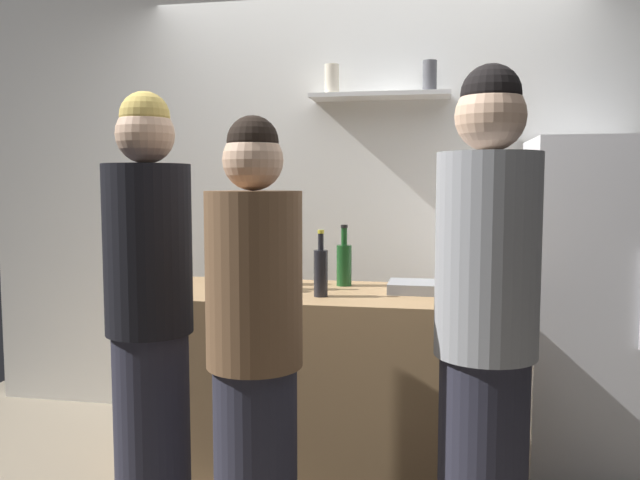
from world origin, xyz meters
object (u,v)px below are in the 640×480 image
(refrigerator, at_px, (587,303))
(baking_pan, at_px, (424,287))
(person_brown_jacket, at_px, (255,355))
(wine_bottle_pale_glass, at_px, (286,266))
(person_grey_hoodie, at_px, (485,339))
(wine_bottle_amber_glass, at_px, (227,259))
(wine_bottle_green_glass, at_px, (344,263))
(water_bottle_plastic, at_px, (250,270))
(wine_bottle_dark_glass, at_px, (321,271))
(person_blonde, at_px, (150,319))
(utensil_holder, at_px, (286,273))

(refrigerator, bearing_deg, baking_pan, -159.91)
(baking_pan, bearing_deg, person_brown_jacket, -121.54)
(wine_bottle_pale_glass, height_order, person_grey_hoodie, person_grey_hoodie)
(wine_bottle_amber_glass, xyz_separation_m, person_grey_hoodie, (1.25, -1.04, -0.12))
(baking_pan, height_order, person_grey_hoodie, person_grey_hoodie)
(wine_bottle_green_glass, bearing_deg, person_grey_hoodie, -58.90)
(water_bottle_plastic, distance_m, person_grey_hoodie, 1.31)
(refrigerator, height_order, person_brown_jacket, person_brown_jacket)
(refrigerator, bearing_deg, wine_bottle_green_glass, -172.48)
(wine_bottle_dark_glass, height_order, person_grey_hoodie, person_grey_hoodie)
(refrigerator, relative_size, person_grey_hoodie, 0.91)
(refrigerator, xyz_separation_m, wine_bottle_green_glass, (-1.21, -0.16, 0.20))
(baking_pan, xyz_separation_m, person_grey_hoodie, (0.22, -0.91, -0.02))
(wine_bottle_pale_glass, relative_size, person_brown_jacket, 0.18)
(baking_pan, distance_m, wine_bottle_pale_glass, 0.68)
(refrigerator, height_order, person_blonde, person_blonde)
(wine_bottle_dark_glass, distance_m, person_blonde, 0.82)
(refrigerator, relative_size, wine_bottle_amber_glass, 5.17)
(wine_bottle_dark_glass, bearing_deg, water_bottle_plastic, 168.88)
(refrigerator, xyz_separation_m, person_grey_hoodie, (-0.58, -1.20, 0.08))
(wine_bottle_amber_glass, distance_m, person_blonde, 0.89)
(person_grey_hoodie, bearing_deg, wine_bottle_pale_glass, 101.54)
(wine_bottle_dark_glass, height_order, person_blonde, person_blonde)
(wine_bottle_amber_glass, bearing_deg, person_grey_hoodie, -39.61)
(utensil_holder, distance_m, person_grey_hoodie, 1.39)
(utensil_holder, height_order, wine_bottle_pale_glass, wine_bottle_pale_glass)
(wine_bottle_pale_glass, bearing_deg, person_blonde, -118.10)
(refrigerator, distance_m, wine_bottle_amber_glass, 1.86)
(refrigerator, relative_size, person_brown_jacket, 0.99)
(wine_bottle_dark_glass, xyz_separation_m, water_bottle_plastic, (-0.36, 0.07, -0.01))
(wine_bottle_pale_glass, xyz_separation_m, wine_bottle_dark_glass, (0.20, -0.17, 0.00))
(wine_bottle_pale_glass, bearing_deg, water_bottle_plastic, -148.43)
(baking_pan, relative_size, person_brown_jacket, 0.21)
(wine_bottle_green_glass, bearing_deg, wine_bottle_dark_glass, -100.16)
(water_bottle_plastic, bearing_deg, person_blonde, -110.07)
(wine_bottle_pale_glass, bearing_deg, baking_pan, 2.74)
(person_brown_jacket, bearing_deg, utensil_holder, -122.43)
(utensil_holder, bearing_deg, wine_bottle_amber_glass, 178.39)
(wine_bottle_amber_glass, xyz_separation_m, wine_bottle_green_glass, (0.62, 0.01, -0.01))
(wine_bottle_pale_glass, height_order, wine_bottle_amber_glass, wine_bottle_amber_glass)
(person_grey_hoodie, xyz_separation_m, person_blonde, (-1.28, 0.16, -0.02))
(baking_pan, height_order, person_blonde, person_blonde)
(wine_bottle_amber_glass, xyz_separation_m, wine_bottle_dark_glass, (0.56, -0.33, -0.01))
(refrigerator, xyz_separation_m, wine_bottle_dark_glass, (-1.27, -0.49, 0.20))
(person_brown_jacket, distance_m, person_blonde, 0.52)
(utensil_holder, bearing_deg, baking_pan, -9.47)
(wine_bottle_green_glass, xyz_separation_m, person_brown_jacket, (-0.16, -1.07, -0.20))
(refrigerator, xyz_separation_m, wine_bottle_pale_glass, (-1.48, -0.33, 0.19))
(baking_pan, distance_m, wine_bottle_dark_glass, 0.52)
(wine_bottle_pale_glass, height_order, wine_bottle_dark_glass, wine_bottle_dark_glass)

